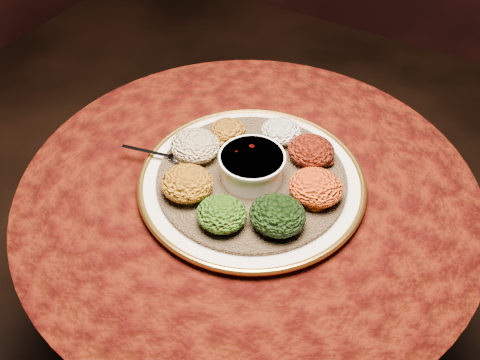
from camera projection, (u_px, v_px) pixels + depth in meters
The scene contains 13 objects.
table at pixel (248, 241), 1.24m from camera, with size 0.96×0.96×0.73m.
platter at pixel (252, 182), 1.10m from camera, with size 0.59×0.59×0.02m.
injera at pixel (252, 178), 1.09m from camera, with size 0.39×0.39×0.01m, color brown.
stew_bowl at pixel (252, 165), 1.07m from camera, with size 0.13×0.13×0.06m.
spoon at pixel (172, 157), 1.12m from camera, with size 0.14×0.05×0.01m.
portion_ayib at pixel (281, 131), 1.16m from camera, with size 0.09×0.08×0.04m, color white.
portion_kitfo at pixel (311, 150), 1.11m from camera, with size 0.10×0.09×0.05m, color black.
portion_tikil at pixel (316, 187), 1.03m from camera, with size 0.11×0.10×0.05m, color #A87B0E.
portion_gomen at pixel (277, 215), 0.98m from camera, with size 0.11×0.10×0.05m, color black.
portion_mixveg at pixel (222, 214), 0.99m from camera, with size 0.10×0.09×0.05m, color #953509.
portion_kik at pixel (187, 183), 1.04m from camera, with size 0.10×0.10×0.05m, color #A55D0E.
portion_timatim at pixel (195, 146), 1.12m from camera, with size 0.11×0.10×0.05m, color maroon.
portion_shiro at pixel (228, 130), 1.17m from camera, with size 0.08×0.07×0.04m, color #946111.
Camera 1 is at (0.38, -0.67, 1.53)m, focal length 40.00 mm.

